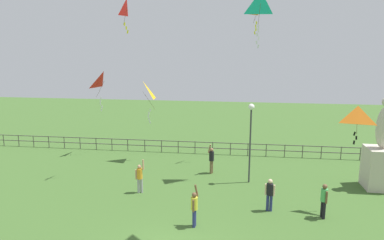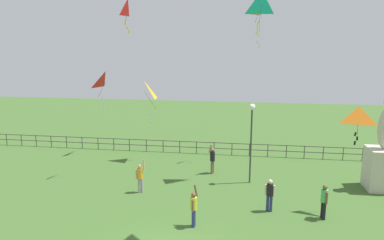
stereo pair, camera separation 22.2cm
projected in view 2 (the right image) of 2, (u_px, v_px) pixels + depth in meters
statue_monument at (383, 160)px, 19.94m from camera, size 1.63×1.63×5.34m
lamppost at (251, 127)px, 20.52m from camera, size 0.36×0.36×4.82m
person_0 at (140, 176)px, 19.60m from camera, size 0.52×0.31×1.94m
person_1 at (324, 199)px, 16.57m from camera, size 0.32×0.50×1.72m
person_2 at (270, 193)px, 17.35m from camera, size 0.50×0.31×1.67m
person_3 at (212, 159)px, 22.54m from camera, size 0.41×0.51×2.00m
person_4 at (194, 207)px, 15.86m from camera, size 0.33×0.50×1.95m
kite_0 at (260, 8)px, 23.12m from camera, size 0.81×0.88×2.26m
kite_1 at (128, 8)px, 20.41m from camera, size 0.53×0.80×1.98m
kite_2 at (358, 117)px, 16.91m from camera, size 1.28×0.91×1.79m
kite_3 at (261, 5)px, 19.47m from camera, size 1.27×1.13×3.05m
kite_5 at (145, 93)px, 24.55m from camera, size 1.28×0.82×2.93m
kite_6 at (106, 82)px, 25.70m from camera, size 1.32×1.28×2.86m
waterfront_railing at (203, 146)px, 26.78m from camera, size 36.05×0.06×0.95m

